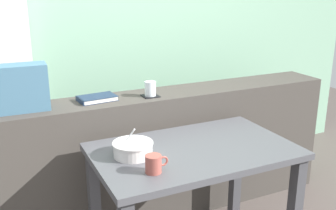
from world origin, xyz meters
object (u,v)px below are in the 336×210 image
(coaster_square, at_px, (150,96))
(ceramic_mug, at_px, (154,164))
(breakfast_table, at_px, (193,169))
(soup_bowl, at_px, (133,149))
(closed_book, at_px, (97,98))
(juice_glass, at_px, (150,89))
(throw_pillow, at_px, (18,88))

(coaster_square, distance_m, ceramic_mug, 0.75)
(breakfast_table, xyz_separation_m, ceramic_mug, (-0.30, -0.17, 0.16))
(soup_bowl, bearing_deg, closed_book, 93.29)
(juice_glass, bearing_deg, ceramic_mug, -111.75)
(juice_glass, relative_size, soup_bowl, 0.44)
(breakfast_table, bearing_deg, juice_glass, 92.83)
(breakfast_table, relative_size, soup_bowl, 5.16)
(juice_glass, bearing_deg, coaster_square, 0.00)
(closed_book, bearing_deg, breakfast_table, -58.41)
(closed_book, bearing_deg, soup_bowl, -86.71)
(juice_glass, height_order, soup_bowl, juice_glass)
(coaster_square, xyz_separation_m, soup_bowl, (-0.30, -0.48, -0.12))
(breakfast_table, bearing_deg, ceramic_mug, -151.23)
(coaster_square, relative_size, juice_glass, 1.10)
(coaster_square, xyz_separation_m, ceramic_mug, (-0.27, -0.69, -0.11))
(coaster_square, bearing_deg, ceramic_mug, -111.75)
(juice_glass, distance_m, ceramic_mug, 0.76)
(juice_glass, bearing_deg, breakfast_table, -87.17)
(coaster_square, xyz_separation_m, throw_pillow, (-0.77, 0.04, 0.13))
(juice_glass, xyz_separation_m, soup_bowl, (-0.30, -0.48, -0.16))
(breakfast_table, distance_m, ceramic_mug, 0.38)
(closed_book, bearing_deg, ceramic_mug, -85.84)
(throw_pillow, relative_size, soup_bowl, 1.56)
(closed_book, bearing_deg, juice_glass, -9.19)
(closed_book, relative_size, ceramic_mug, 2.08)
(ceramic_mug, bearing_deg, throw_pillow, 124.23)
(closed_book, relative_size, soup_bowl, 1.14)
(closed_book, height_order, throw_pillow, throw_pillow)
(coaster_square, height_order, closed_book, closed_book)
(breakfast_table, bearing_deg, closed_book, 121.59)
(juice_glass, relative_size, closed_book, 0.39)
(ceramic_mug, bearing_deg, coaster_square, 68.25)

